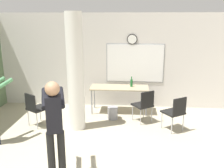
{
  "coord_description": "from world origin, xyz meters",
  "views": [
    {
      "loc": [
        0.57,
        -2.33,
        2.66
      ],
      "look_at": [
        0.13,
        2.96,
        1.24
      ],
      "focal_mm": 40.0,
      "sensor_mm": 36.0,
      "label": 1
    }
  ],
  "objects_px": {
    "person_playing_front": "(54,123)",
    "bottle_on_table": "(131,83)",
    "chair_near_pillar": "(35,107)",
    "chair_mid_room": "(175,111)",
    "folding_table": "(119,89)",
    "chair_table_right": "(144,104)"
  },
  "relations": [
    {
      "from": "bottle_on_table",
      "to": "person_playing_front",
      "type": "xyz_separation_m",
      "value": [
        -1.23,
        -3.23,
        0.14
      ]
    },
    {
      "from": "bottle_on_table",
      "to": "chair_table_right",
      "type": "relative_size",
      "value": 0.34
    },
    {
      "from": "bottle_on_table",
      "to": "chair_mid_room",
      "type": "height_order",
      "value": "bottle_on_table"
    },
    {
      "from": "bottle_on_table",
      "to": "chair_near_pillar",
      "type": "distance_m",
      "value": 2.69
    },
    {
      "from": "folding_table",
      "to": "bottle_on_table",
      "type": "height_order",
      "value": "bottle_on_table"
    },
    {
      "from": "chair_table_right",
      "to": "person_playing_front",
      "type": "height_order",
      "value": "person_playing_front"
    },
    {
      "from": "person_playing_front",
      "to": "chair_mid_room",
      "type": "bearing_deg",
      "value": 41.37
    },
    {
      "from": "chair_mid_room",
      "to": "person_playing_front",
      "type": "xyz_separation_m",
      "value": [
        -2.28,
        -2.01,
        0.49
      ]
    },
    {
      "from": "chair_table_right",
      "to": "bottle_on_table",
      "type": "bearing_deg",
      "value": 113.7
    },
    {
      "from": "chair_near_pillar",
      "to": "bottle_on_table",
      "type": "bearing_deg",
      "value": 27.34
    },
    {
      "from": "chair_near_pillar",
      "to": "person_playing_front",
      "type": "height_order",
      "value": "person_playing_front"
    },
    {
      "from": "chair_table_right",
      "to": "chair_near_pillar",
      "type": "xyz_separation_m",
      "value": [
        -2.7,
        -0.46,
        0.0
      ]
    },
    {
      "from": "bottle_on_table",
      "to": "chair_near_pillar",
      "type": "height_order",
      "value": "bottle_on_table"
    },
    {
      "from": "folding_table",
      "to": "person_playing_front",
      "type": "relative_size",
      "value": 0.96
    },
    {
      "from": "chair_near_pillar",
      "to": "person_playing_front",
      "type": "distance_m",
      "value": 2.36
    },
    {
      "from": "chair_near_pillar",
      "to": "folding_table",
      "type": "bearing_deg",
      "value": 29.56
    },
    {
      "from": "person_playing_front",
      "to": "bottle_on_table",
      "type": "bearing_deg",
      "value": 69.17
    },
    {
      "from": "folding_table",
      "to": "bottle_on_table",
      "type": "xyz_separation_m",
      "value": [
        0.34,
        0.07,
        0.17
      ]
    },
    {
      "from": "bottle_on_table",
      "to": "chair_mid_room",
      "type": "distance_m",
      "value": 1.65
    },
    {
      "from": "chair_mid_room",
      "to": "folding_table",
      "type": "bearing_deg",
      "value": 140.47
    },
    {
      "from": "chair_mid_room",
      "to": "chair_near_pillar",
      "type": "bearing_deg",
      "value": -179.98
    },
    {
      "from": "chair_mid_room",
      "to": "bottle_on_table",
      "type": "bearing_deg",
      "value": 130.69
    }
  ]
}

